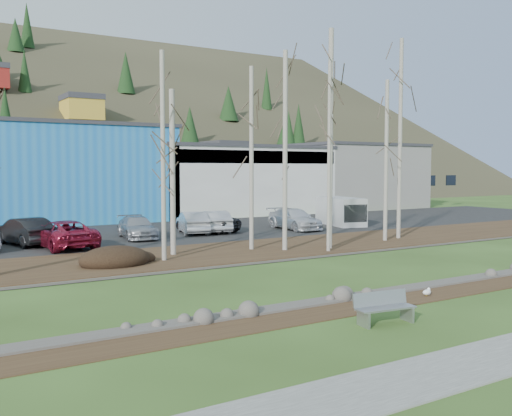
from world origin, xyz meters
TOP-DOWN VIEW (x-y plane):
  - ground at (0.00, 0.00)m, footprint 200.00×200.00m
  - dirt_strip at (0.00, 2.10)m, footprint 80.00×1.80m
  - near_bank_rocks at (0.00, 3.10)m, footprint 80.00×0.80m
  - river at (0.00, 7.20)m, footprint 80.00×8.00m
  - far_bank_rocks at (0.00, 11.30)m, footprint 80.00×0.80m
  - far_bank at (0.00, 14.50)m, footprint 80.00×7.00m
  - parking_lot at (0.00, 25.00)m, footprint 80.00×14.00m
  - building_blue at (-6.00, 39.00)m, footprint 20.40×12.24m
  - building_white at (12.00, 38.98)m, footprint 18.36×12.24m
  - building_grey at (28.00, 39.00)m, footprint 14.28×12.24m
  - hillside at (0.00, 84.00)m, footprint 160.00×72.00m
  - bench_intact at (-4.09, 0.14)m, footprint 1.92×0.80m
  - seagull at (-0.29, 1.91)m, footprint 0.42×0.20m
  - dirt_mound at (-7.93, 13.45)m, footprint 3.27×2.31m
  - birch_2 at (-4.39, 14.98)m, footprint 0.28×0.28m
  - birch_3 at (-5.49, 13.50)m, footprint 0.22×0.22m
  - birch_4 at (1.41, 13.33)m, footprint 0.25×0.25m
  - birch_5 at (0.02, 14.52)m, footprint 0.23×0.23m
  - birch_6 at (3.17, 11.79)m, footprint 0.19×0.19m
  - birch_7 at (3.92, 12.62)m, footprint 0.29×0.29m
  - birch_8 at (8.95, 13.48)m, footprint 0.24×0.24m
  - birch_9 at (10.52, 13.91)m, footprint 0.25×0.25m
  - car_1 at (-10.23, 22.87)m, footprint 2.89×5.08m
  - car_2 at (-8.61, 20.52)m, footprint 3.06×5.73m
  - car_3 at (-3.61, 22.54)m, footprint 2.51×4.94m
  - car_4 at (0.93, 23.62)m, footprint 1.68×3.88m
  - car_5 at (2.17, 23.07)m, footprint 2.65×4.76m
  - car_6 at (1.71, 23.36)m, footprint 3.96×5.29m
  - car_7 at (7.96, 21.67)m, footprint 2.26×5.20m
  - car_8 at (0.51, 23.07)m, footprint 2.65×4.76m
  - van_white at (12.89, 22.26)m, footprint 3.05×5.21m

SIDE VIEW (x-z plane):
  - ground at x=0.00m, z-range 0.00..0.00m
  - near_bank_rocks at x=0.00m, z-range -0.25..0.25m
  - river at x=0.00m, z-range -0.45..0.45m
  - far_bank_rocks at x=0.00m, z-range -0.23..0.23m
  - dirt_strip at x=0.00m, z-range 0.00..0.03m
  - parking_lot at x=0.00m, z-range 0.00..0.14m
  - far_bank at x=0.00m, z-range 0.00..0.15m
  - seagull at x=-0.29m, z-range 0.02..0.32m
  - bench_intact at x=-4.09m, z-range 0.00..0.93m
  - dirt_mound at x=-7.93m, z-range 0.15..0.79m
  - car_4 at x=0.93m, z-range 0.14..1.45m
  - car_6 at x=1.71m, z-range 0.14..1.48m
  - car_3 at x=-3.61m, z-range 0.14..1.51m
  - car_5 at x=2.17m, z-range 0.14..1.63m
  - car_8 at x=0.51m, z-range 0.14..1.63m
  - car_7 at x=7.96m, z-range 0.14..1.63m
  - car_2 at x=-8.61m, z-range 0.14..1.67m
  - car_1 at x=-10.23m, z-range 0.14..1.73m
  - van_white at x=12.89m, z-range 0.14..2.28m
  - building_white at x=12.00m, z-range 0.01..6.81m
  - building_grey at x=28.00m, z-range 0.01..7.31m
  - building_blue at x=-6.00m, z-range 0.01..8.31m
  - birch_2 at x=-4.39m, z-range 0.15..8.53m
  - birch_8 at x=8.95m, z-range 0.15..9.87m
  - birch_5 at x=0.02m, z-range 0.15..10.01m
  - birch_3 at x=-5.49m, z-range 0.15..10.09m
  - birch_6 at x=3.17m, z-range 0.15..10.11m
  - birch_4 at x=1.41m, z-range 0.15..10.79m
  - birch_7 at x=3.92m, z-range 0.15..12.10m
  - birch_9 at x=10.52m, z-range 0.15..12.59m
  - hillside at x=0.00m, z-range 0.00..35.00m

